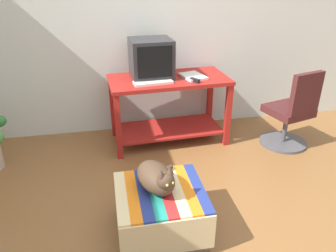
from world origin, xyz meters
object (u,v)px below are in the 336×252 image
cat (157,178)px  tv_monitor (151,59)px  book (193,76)px  desk (169,99)px  ottoman_with_blanket (161,211)px  office_chair (292,114)px  stapler (195,80)px  keyboard (153,82)px

cat → tv_monitor: bearing=63.1°
book → desk: bearing=158.0°
tv_monitor → ottoman_with_blanket: (-0.17, -1.50, -0.77)m
office_chair → stapler: size_ratio=8.09×
keyboard → office_chair: bearing=-16.4°
book → office_chair: bearing=-34.6°
desk → tv_monitor: size_ratio=2.89×
desk → stapler: stapler is taller
desk → book: size_ratio=4.45×
tv_monitor → stapler: tv_monitor is taller
tv_monitor → office_chair: tv_monitor is taller
ottoman_with_blanket → book: bearing=66.6°
cat → stapler: stapler is taller
desk → tv_monitor: (-0.18, 0.06, 0.44)m
desk → book: book is taller
desk → tv_monitor: tv_monitor is taller
book → stapler: bearing=-112.6°
book → stapler: 0.16m
keyboard → cat: 1.31m
tv_monitor → office_chair: (1.47, -0.46, -0.57)m
tv_monitor → stapler: size_ratio=4.15×
keyboard → ottoman_with_blanket: bearing=-103.6°
tv_monitor → ottoman_with_blanket: tv_monitor is taller
desk → office_chair: office_chair is taller
keyboard → cat: keyboard is taller
office_chair → keyboard: bearing=-24.9°
desk → office_chair: bearing=-20.5°
cat → desk: bearing=55.9°
ottoman_with_blanket → cat: cat is taller
keyboard → stapler: stapler is taller
desk → cat: bearing=-107.8°
stapler → ottoman_with_blanket: bearing=-149.0°
tv_monitor → cat: 1.56m
office_chair → desk: bearing=-32.7°
book → stapler: size_ratio=2.69×
keyboard → stapler: size_ratio=3.64×
tv_monitor → book: bearing=-15.1°
cat → office_chair: (1.66, 1.02, -0.09)m
desk → stapler: (0.24, -0.19, 0.26)m
book → ottoman_with_blanket: bearing=-128.3°
tv_monitor → keyboard: 0.29m
ottoman_with_blanket → office_chair: office_chair is taller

